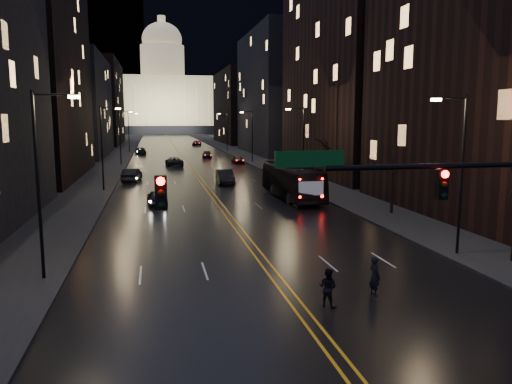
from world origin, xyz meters
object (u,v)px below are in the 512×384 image
oncoming_car_a (157,197)px  oncoming_car_b (132,175)px  receding_car_a (225,177)px  pedestrian_b (328,287)px  pedestrian_a (375,276)px  traffic_signal (505,197)px  bus (292,181)px

oncoming_car_a → oncoming_car_b: bearing=-84.0°
receding_car_a → pedestrian_b: receding_car_a is taller
pedestrian_a → pedestrian_b: 2.60m
traffic_signal → bus: (1.46, 31.64, -3.41)m
traffic_signal → oncoming_car_a: size_ratio=4.12×
oncoming_car_b → pedestrian_a: bearing=113.5°
receding_car_a → pedestrian_b: bearing=-90.7°
bus → oncoming_car_b: size_ratio=2.42×
receding_car_a → pedestrian_a: size_ratio=2.94×
oncoming_car_b → traffic_signal: bearing=114.5°
bus → pedestrian_a: size_ratio=6.95×
bus → receding_car_a: size_ratio=2.36×
pedestrian_a → pedestrian_b: bearing=96.9°
oncoming_car_b → pedestrian_a: size_ratio=2.87×
oncoming_car_b → pedestrian_b: oncoming_car_b is taller
bus → receding_car_a: bus is taller
oncoming_car_a → bus: bearing=-177.2°
oncoming_car_a → pedestrian_b: pedestrian_b is taller
oncoming_car_b → pedestrian_b: (9.57, -43.50, -0.00)m
traffic_signal → oncoming_car_a: (-11.40, 30.25, -4.39)m
traffic_signal → receding_car_a: bearing=94.5°
oncoming_car_a → receding_car_a: size_ratio=0.81×
traffic_signal → oncoming_car_b: size_ratio=3.44×
receding_car_a → traffic_signal: bearing=-84.4°
oncoming_car_b → receding_car_a: (10.88, -4.17, 0.02)m
pedestrian_b → bus: bearing=-57.3°
traffic_signal → pedestrian_b: size_ratio=10.47×
traffic_signal → bus: size_ratio=1.42×
oncoming_car_a → pedestrian_b: 26.92m
pedestrian_a → pedestrian_b: pedestrian_a is taller
oncoming_car_a → receding_car_a: receding_car_a is taller
traffic_signal → oncoming_car_a: bearing=110.6°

